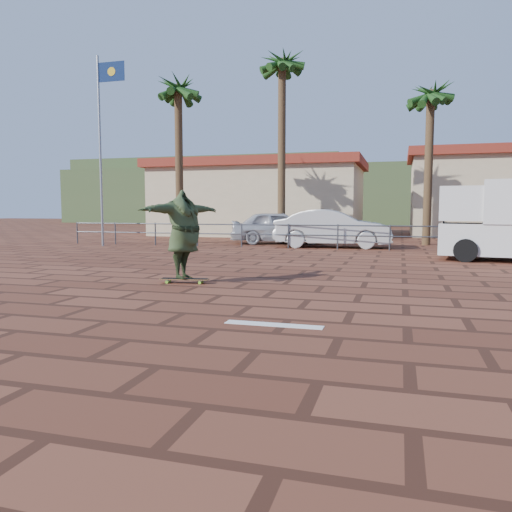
{
  "coord_description": "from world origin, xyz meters",
  "views": [
    {
      "loc": [
        2.37,
        -7.87,
        1.63
      ],
      "look_at": [
        -0.04,
        0.45,
        0.8
      ],
      "focal_mm": 35.0,
      "sensor_mm": 36.0,
      "label": 1
    }
  ],
  "objects": [
    {
      "name": "building_east",
      "position": [
        8.0,
        24.0,
        2.54
      ],
      "size": [
        10.6,
        6.6,
        5.0
      ],
      "color": "beige",
      "rests_on": "ground"
    },
    {
      "name": "palm_left",
      "position": [
        -3.0,
        15.0,
        7.95
      ],
      "size": [
        2.4,
        2.4,
        9.45
      ],
      "color": "brown",
      "rests_on": "ground"
    },
    {
      "name": "longboard",
      "position": [
        -2.12,
        2.05,
        0.09
      ],
      "size": [
        1.09,
        0.38,
        0.1
      ],
      "rotation": [
        0.0,
        0.0,
        0.14
      ],
      "color": "olive",
      "rests_on": "ground"
    },
    {
      "name": "car_white",
      "position": [
        -0.34,
        13.0,
        0.79
      ],
      "size": [
        4.93,
        2.09,
        1.58
      ],
      "primitive_type": "imported",
      "rotation": [
        0.0,
        0.0,
        1.66
      ],
      "color": "silver",
      "rests_on": "ground"
    },
    {
      "name": "guardrail",
      "position": [
        0.0,
        12.0,
        0.68
      ],
      "size": [
        24.06,
        0.06,
        1.0
      ],
      "color": "#47494F",
      "rests_on": "ground"
    },
    {
      "name": "palm_center",
      "position": [
        3.5,
        15.5,
        6.36
      ],
      "size": [
        2.4,
        2.4,
        7.75
      ],
      "color": "brown",
      "rests_on": "ground"
    },
    {
      "name": "car_silver",
      "position": [
        -3.01,
        14.54,
        0.75
      ],
      "size": [
        4.75,
        2.95,
        1.51
      ],
      "primitive_type": "imported",
      "rotation": [
        0.0,
        0.0,
        1.85
      ],
      "color": "#B7BABF",
      "rests_on": "ground"
    },
    {
      "name": "palm_far_left",
      "position": [
        -7.5,
        13.5,
        6.83
      ],
      "size": [
        2.4,
        2.4,
        8.25
      ],
      "color": "brown",
      "rests_on": "ground"
    },
    {
      "name": "paint_stripe",
      "position": [
        0.7,
        -1.2,
        0.0
      ],
      "size": [
        1.4,
        0.22,
        0.01
      ],
      "primitive_type": "cube",
      "color": "white",
      "rests_on": "ground"
    },
    {
      "name": "flagpole",
      "position": [
        -9.87,
        11.0,
        4.64
      ],
      "size": [
        1.3,
        0.1,
        8.0
      ],
      "color": "gray",
      "rests_on": "ground"
    },
    {
      "name": "ground",
      "position": [
        0.0,
        0.0,
        0.0
      ],
      "size": [
        120.0,
        120.0,
        0.0
      ],
      "primitive_type": "plane",
      "color": "brown",
      "rests_on": "ground"
    },
    {
      "name": "skateboarder",
      "position": [
        -2.12,
        2.05,
        1.07
      ],
      "size": [
        1.35,
        2.44,
        1.92
      ],
      "primitive_type": "imported",
      "rotation": [
        0.0,
        0.0,
        1.25
      ],
      "color": "#314223",
      "rests_on": "longboard"
    },
    {
      "name": "hill_back",
      "position": [
        -22.0,
        56.0,
        4.0
      ],
      "size": [
        35.0,
        14.0,
        8.0
      ],
      "primitive_type": "cube",
      "color": "#384C28",
      "rests_on": "ground"
    },
    {
      "name": "hill_front",
      "position": [
        0.0,
        50.0,
        3.0
      ],
      "size": [
        70.0,
        18.0,
        6.0
      ],
      "primitive_type": "cube",
      "color": "#384C28",
      "rests_on": "ground"
    },
    {
      "name": "building_west",
      "position": [
        -6.0,
        22.0,
        2.28
      ],
      "size": [
        12.6,
        7.6,
        4.5
      ],
      "color": "beige",
      "rests_on": "ground"
    }
  ]
}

